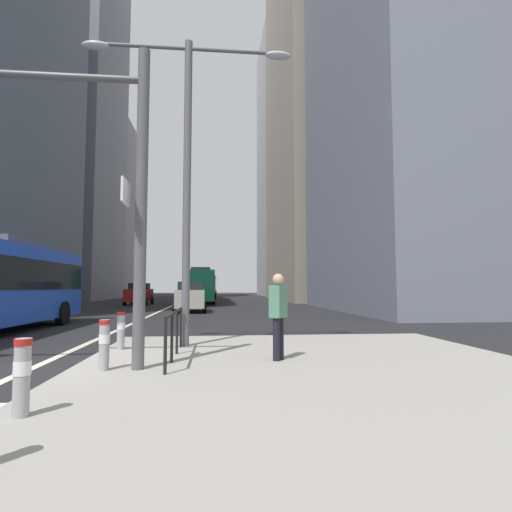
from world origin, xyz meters
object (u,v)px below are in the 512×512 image
(city_bus_red_receding, at_px, (201,285))
(bollard_right, at_px, (104,342))
(street_lamp_post, at_px, (188,147))
(car_oncoming_mid, at_px, (139,294))
(bollard_left, at_px, (22,373))
(city_bus_red_distant, at_px, (207,285))
(bollard_back, at_px, (121,328))
(car_receding_near, at_px, (190,297))
(traffic_signal_gantry, at_px, (30,151))
(pedestrian_waiting, at_px, (278,312))

(city_bus_red_receding, distance_m, bollard_right, 33.49)
(city_bus_red_receding, height_order, street_lamp_post, street_lamp_post)
(car_oncoming_mid, relative_size, bollard_left, 4.70)
(city_bus_red_receding, xyz_separation_m, city_bus_red_distant, (0.21, 16.50, -0.00))
(bollard_back, bearing_deg, city_bus_red_distant, 88.78)
(city_bus_red_receding, xyz_separation_m, bollard_right, (-0.54, -33.47, -1.19))
(bollard_right, bearing_deg, car_receding_near, 88.93)
(car_oncoming_mid, distance_m, bollard_left, 33.18)
(street_lamp_post, bearing_deg, bollard_back, -162.84)
(city_bus_red_distant, distance_m, bollard_back, 47.53)
(car_receding_near, relative_size, bollard_right, 4.91)
(city_bus_red_receding, height_order, bollard_right, city_bus_red_receding)
(street_lamp_post, bearing_deg, city_bus_red_distant, 90.57)
(traffic_signal_gantry, bearing_deg, car_oncoming_mid, 96.56)
(street_lamp_post, height_order, bollard_right, street_lamp_post)
(city_bus_red_distant, bearing_deg, car_receding_near, -90.73)
(city_bus_red_receding, height_order, pedestrian_waiting, city_bus_red_receding)
(city_bus_red_receding, xyz_separation_m, traffic_signal_gantry, (-1.95, -33.44, 2.27))
(traffic_signal_gantry, distance_m, pedestrian_waiting, 5.57)
(car_oncoming_mid, bearing_deg, car_receding_near, -64.70)
(city_bus_red_receding, bearing_deg, pedestrian_waiting, -85.27)
(city_bus_red_receding, distance_m, car_oncoming_mid, 6.36)
(city_bus_red_distant, distance_m, bollard_left, 52.59)
(city_bus_red_receding, height_order, bollard_left, city_bus_red_receding)
(bollard_back, distance_m, pedestrian_waiting, 3.97)
(city_bus_red_receding, distance_m, traffic_signal_gantry, 33.58)
(bollard_left, bearing_deg, bollard_right, 84.73)
(car_receding_near, height_order, pedestrian_waiting, car_receding_near)
(car_oncoming_mid, relative_size, bollard_back, 4.69)
(car_oncoming_mid, bearing_deg, street_lamp_post, -77.41)
(car_oncoming_mid, height_order, bollard_left, car_oncoming_mid)
(street_lamp_post, xyz_separation_m, bollard_right, (-1.22, -2.92, -4.64))
(bollard_right, xyz_separation_m, pedestrian_waiting, (3.26, 0.69, 0.48))
(traffic_signal_gantry, distance_m, bollard_back, 4.38)
(pedestrian_waiting, bearing_deg, car_receding_near, 98.91)
(traffic_signal_gantry, xyz_separation_m, street_lamp_post, (2.63, 2.89, 1.18))
(city_bus_red_distant, bearing_deg, traffic_signal_gantry, -92.48)
(bollard_left, bearing_deg, car_receding_near, 88.42)
(bollard_back, bearing_deg, street_lamp_post, 17.16)
(street_lamp_post, relative_size, bollard_left, 8.99)
(car_receding_near, height_order, street_lamp_post, street_lamp_post)
(car_receding_near, bearing_deg, city_bus_red_receding, 89.26)
(car_oncoming_mid, bearing_deg, traffic_signal_gantry, -83.44)
(city_bus_red_receding, distance_m, street_lamp_post, 30.75)
(car_receding_near, distance_m, traffic_signal_gantry, 19.47)
(car_oncoming_mid, height_order, bollard_right, car_oncoming_mid)
(bollard_left, relative_size, pedestrian_waiting, 0.51)
(bollard_left, distance_m, bollard_right, 2.61)
(city_bus_red_distant, relative_size, street_lamp_post, 1.39)
(city_bus_red_distant, xyz_separation_m, car_oncoming_mid, (-5.64, -19.71, -0.85))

